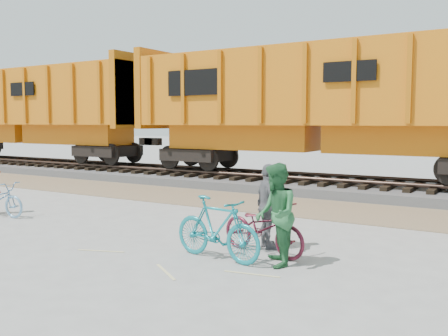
{
  "coord_description": "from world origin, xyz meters",
  "views": [
    {
      "loc": [
        5.53,
        -7.22,
        2.33
      ],
      "look_at": [
        0.22,
        1.5,
        1.4
      ],
      "focal_mm": 40.0,
      "sensor_mm": 36.0,
      "label": 1
    }
  ],
  "objects_px": {
    "bicycle_teal": "(217,228)",
    "person_man": "(276,215)",
    "bicycle_maroon": "(263,228)",
    "hopper_car_left": "(32,109)",
    "person_woman": "(268,206)",
    "hopper_car_center": "(322,102)"
  },
  "relations": [
    {
      "from": "bicycle_teal",
      "to": "person_man",
      "type": "relative_size",
      "value": 1.07
    },
    {
      "from": "bicycle_teal",
      "to": "bicycle_maroon",
      "type": "bearing_deg",
      "value": -26.04
    },
    {
      "from": "hopper_car_left",
      "to": "person_man",
      "type": "height_order",
      "value": "hopper_car_left"
    },
    {
      "from": "bicycle_teal",
      "to": "person_man",
      "type": "height_order",
      "value": "person_man"
    },
    {
      "from": "hopper_car_left",
      "to": "bicycle_teal",
      "type": "relative_size",
      "value": 7.78
    },
    {
      "from": "hopper_car_left",
      "to": "bicycle_teal",
      "type": "height_order",
      "value": "hopper_car_left"
    },
    {
      "from": "hopper_car_left",
      "to": "person_woman",
      "type": "relative_size",
      "value": 8.89
    },
    {
      "from": "hopper_car_center",
      "to": "bicycle_teal",
      "type": "bearing_deg",
      "value": -80.31
    },
    {
      "from": "person_woman",
      "to": "hopper_car_left",
      "type": "bearing_deg",
      "value": 16.88
    },
    {
      "from": "hopper_car_center",
      "to": "bicycle_maroon",
      "type": "xyz_separation_m",
      "value": [
        2.06,
        -8.43,
        -2.53
      ]
    },
    {
      "from": "bicycle_maroon",
      "to": "person_man",
      "type": "bearing_deg",
      "value": -124.32
    },
    {
      "from": "bicycle_maroon",
      "to": "person_man",
      "type": "relative_size",
      "value": 1.07
    },
    {
      "from": "bicycle_maroon",
      "to": "bicycle_teal",
      "type": "bearing_deg",
      "value": 159.51
    },
    {
      "from": "hopper_car_left",
      "to": "person_man",
      "type": "distance_m",
      "value": 19.84
    },
    {
      "from": "bicycle_teal",
      "to": "hopper_car_center",
      "type": "bearing_deg",
      "value": 17.3
    },
    {
      "from": "bicycle_maroon",
      "to": "person_woman",
      "type": "bearing_deg",
      "value": 27.19
    },
    {
      "from": "hopper_car_left",
      "to": "bicycle_maroon",
      "type": "relative_size",
      "value": 7.8
    },
    {
      "from": "hopper_car_center",
      "to": "bicycle_maroon",
      "type": "bearing_deg",
      "value": -76.24
    },
    {
      "from": "hopper_car_center",
      "to": "person_woman",
      "type": "height_order",
      "value": "hopper_car_center"
    },
    {
      "from": "person_woman",
      "to": "hopper_car_center",
      "type": "bearing_deg",
      "value": -34.05
    },
    {
      "from": "person_man",
      "to": "bicycle_teal",
      "type": "bearing_deg",
      "value": -110.0
    },
    {
      "from": "bicycle_teal",
      "to": "person_woman",
      "type": "height_order",
      "value": "person_woman"
    }
  ]
}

